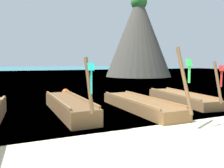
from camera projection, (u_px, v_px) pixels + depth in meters
ground at (180, 150)px, 5.79m from camera, size 120.00×120.00×0.00m
sea_water at (23, 70)px, 62.13m from camera, size 120.00×120.00×0.00m
longtail_boat_turquoise_ribbon at (69, 106)px, 9.84m from camera, size 1.11×5.69×2.36m
longtail_boat_green_ribbon at (140, 104)px, 10.55m from camera, size 1.34×6.10×2.73m
longtail_boat_red_ribbon at (181, 98)px, 12.58m from camera, size 1.83×5.66×2.23m
karst_rock at (140, 37)px, 35.39m from camera, size 11.34×9.98×12.65m
mooring_buoy_near at (66, 92)px, 14.89m from camera, size 0.48×0.48×0.48m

